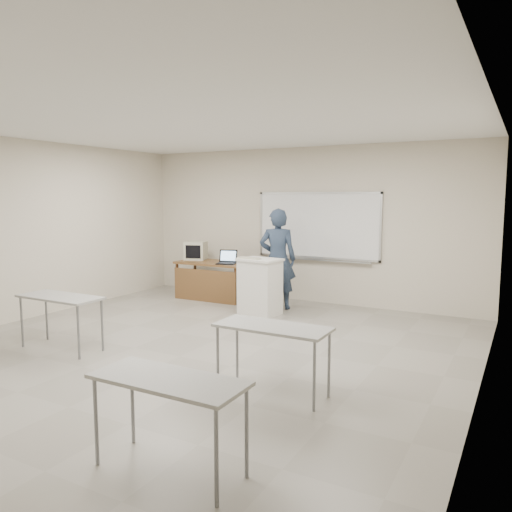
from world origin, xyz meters
The scene contains 10 objects.
floor centered at (0.00, 0.00, -0.01)m, with size 7.00×8.00×0.01m, color gray.
whiteboard centered at (0.30, 3.97, 1.48)m, with size 2.48×0.10×1.31m.
student_desks centered at (0.00, -1.35, 0.67)m, with size 4.40×2.20×0.73m.
instructor_desk centered at (-1.65, 3.19, 0.55)m, with size 1.50×0.75×0.75m.
podium centered at (-0.20, 2.56, 0.49)m, with size 0.70×0.51×0.98m.
crt_monitor centered at (-2.19, 3.43, 0.94)m, with size 0.41×0.46×0.39m.
laptop centered at (-1.25, 3.18, 0.81)m, with size 0.36×0.33×0.26m.
mouse centered at (-1.10, 3.35, 0.77)m, with size 0.10×0.06×0.04m, color silver.
keyboard centered at (-0.35, 2.44, 1.00)m, with size 0.42×0.14×0.02m, color #B6B39A.
presenter centered at (-0.13, 3.11, 0.92)m, with size 0.67×0.44×1.84m, color black.
Camera 1 is at (3.87, -4.99, 2.06)m, focal length 35.00 mm.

